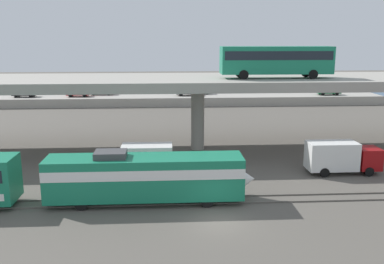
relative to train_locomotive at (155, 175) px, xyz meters
name	(u,v)px	position (x,y,z in m)	size (l,w,h in m)	color
ground_plane	(219,222)	(4.50, -4.00, -2.19)	(260.00, 260.00, 0.00)	#565149
rail_strip_near	(213,203)	(4.50, -0.74, -2.13)	(110.00, 0.12, 0.12)	#59544C
rail_strip_far	(211,197)	(4.50, 0.74, -2.13)	(110.00, 0.12, 0.12)	#59544C
train_locomotive	(155,175)	(0.00, 0.00, 0.00)	(16.12, 3.04, 4.18)	#197A56
highway_overpass	(198,83)	(4.50, 16.00, 5.35)	(96.00, 12.11, 8.22)	#9E998E
transit_bus_on_overpass	(276,59)	(12.88, 14.42, 8.09)	(12.00, 2.68, 3.40)	#197A56
service_truck_west	(137,160)	(-1.74, 6.22, -0.56)	(6.80, 2.46, 3.04)	#0C4C26
service_truck_east	(341,156)	(17.30, 6.22, -0.56)	(6.80, 2.46, 3.04)	maroon
pier_parking_lot	(184,98)	(4.50, 51.00, -1.37)	(74.65, 10.47, 1.64)	#9E998E
parked_car_0	(24,93)	(-25.16, 49.04, 0.22)	(4.35, 1.90, 1.50)	black
parked_car_1	(188,91)	(5.19, 49.22, 0.22)	(4.47, 1.86, 1.50)	black
parked_car_2	(78,92)	(-15.31, 48.96, 0.22)	(4.12, 1.94, 1.50)	maroon
parked_car_3	(324,88)	(33.02, 53.40, 0.22)	(4.54, 1.96, 1.50)	black
parked_car_4	(329,91)	(32.09, 48.54, 0.22)	(4.42, 1.98, 1.50)	#0C4C26
parked_car_5	(199,90)	(7.49, 51.44, 0.22)	(4.51, 1.98, 1.50)	#B7B7BC
parked_car_6	(101,91)	(-11.42, 51.29, 0.22)	(4.60, 1.83, 1.50)	maroon
harbor_water	(180,88)	(4.50, 74.00, -2.19)	(140.00, 36.00, 0.01)	navy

